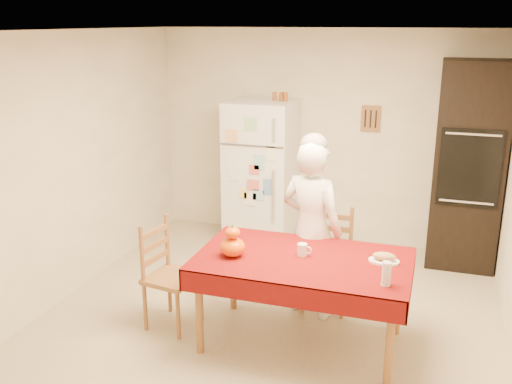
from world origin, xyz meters
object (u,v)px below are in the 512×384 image
at_px(chair_far, 329,254).
at_px(pumpkin_lower, 233,247).
at_px(dining_table, 303,266).
at_px(wine_glass, 386,274).
at_px(oven_cabinet, 468,166).
at_px(coffee_mug, 302,250).
at_px(chair_left, 166,270).
at_px(seated_woman, 311,230).
at_px(refrigerator, 261,173).
at_px(bread_plate, 384,261).

height_order(chair_far, pumpkin_lower, chair_far).
relative_size(dining_table, pumpkin_lower, 8.39).
bearing_deg(wine_glass, oven_cabinet, 76.31).
distance_m(dining_table, coffee_mug, 0.13).
xyz_separation_m(oven_cabinet, chair_left, (-2.46, -2.19, -0.59)).
bearing_deg(pumpkin_lower, coffee_mug, 18.76).
distance_m(oven_cabinet, chair_far, 1.94).
bearing_deg(seated_woman, chair_far, -105.35).
bearing_deg(seated_woman, dining_table, 112.37).
distance_m(refrigerator, dining_table, 2.34).
xyz_separation_m(seated_woman, pumpkin_lower, (-0.49, -0.67, 0.03)).
xyz_separation_m(wine_glass, bread_plate, (-0.05, 0.41, -0.08)).
bearing_deg(refrigerator, dining_table, -64.28).
bearing_deg(bread_plate, oven_cabinet, 72.34).
relative_size(dining_table, coffee_mug, 17.00).
xyz_separation_m(oven_cabinet, dining_table, (-1.27, -2.15, -0.41)).
relative_size(coffee_mug, pumpkin_lower, 0.49).
xyz_separation_m(chair_far, pumpkin_lower, (-0.62, -0.88, 0.33)).
bearing_deg(oven_cabinet, seated_woman, -129.47).
xyz_separation_m(pumpkin_lower, bread_plate, (1.17, 0.25, -0.07)).
distance_m(oven_cabinet, coffee_mug, 2.48).
bearing_deg(seated_woman, coffee_mug, 110.71).
relative_size(coffee_mug, wine_glass, 0.57).
distance_m(wine_glass, bread_plate, 0.42).
relative_size(refrigerator, oven_cabinet, 0.77).
bearing_deg(coffee_mug, refrigerator, 115.82).
height_order(chair_far, chair_left, same).
distance_m(chair_far, seated_woman, 0.38).
xyz_separation_m(pumpkin_lower, wine_glass, (1.22, -0.16, 0.01)).
bearing_deg(chair_left, chair_far, -49.11).
bearing_deg(oven_cabinet, wine_glass, -103.69).
bearing_deg(dining_table, bread_plate, 10.59).
height_order(chair_left, seated_woman, seated_woman).
xyz_separation_m(oven_cabinet, bread_plate, (-0.65, -2.03, -0.33)).
distance_m(chair_left, seated_woman, 1.32).
bearing_deg(chair_left, dining_table, -78.86).
xyz_separation_m(refrigerator, dining_table, (1.01, -2.10, -0.16)).
relative_size(chair_far, chair_left, 1.00).
bearing_deg(chair_far, wine_glass, -59.09).
bearing_deg(coffee_mug, bread_plate, 6.05).
height_order(chair_far, wine_glass, chair_far).
bearing_deg(seated_woman, wine_glass, 147.89).
xyz_separation_m(oven_cabinet, pumpkin_lower, (-1.82, -2.28, -0.26)).
relative_size(refrigerator, coffee_mug, 17.00).
relative_size(pumpkin_lower, bread_plate, 0.84).
height_order(oven_cabinet, chair_left, oven_cabinet).
relative_size(chair_far, bread_plate, 3.96).
xyz_separation_m(chair_far, coffee_mug, (-0.09, -0.70, 0.30)).
xyz_separation_m(oven_cabinet, wine_glass, (-0.59, -2.44, -0.25)).
bearing_deg(pumpkin_lower, seated_woman, 53.79).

